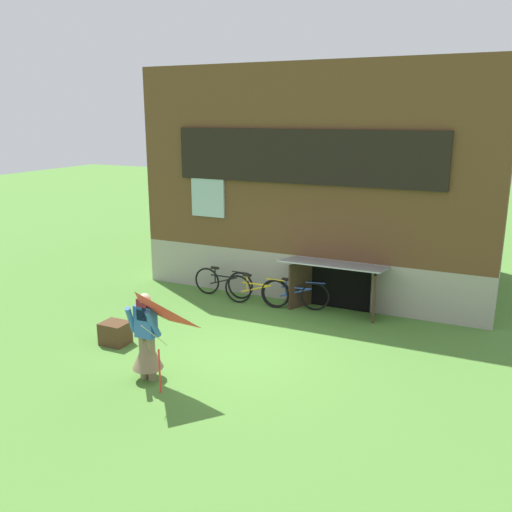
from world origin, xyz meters
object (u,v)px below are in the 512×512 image
person (147,344)px  kite (136,321)px  bicycle_yellow (256,291)px  bicycle_black (223,282)px  wooden_crate (115,333)px  bicycle_blue (296,294)px

person → kite: kite is taller
person → bicycle_yellow: 4.13m
person → kite: size_ratio=0.93×
bicycle_black → wooden_crate: 3.47m
person → bicycle_black: 4.48m
kite → bicycle_black: kite is taller
bicycle_yellow → wooden_crate: (-1.53, -3.18, -0.14)m
kite → bicycle_black: (-1.19, 4.95, -0.94)m
kite → wooden_crate: kite is taller
kite → bicycle_yellow: (-0.19, 4.70, -0.93)m
kite → bicycle_blue: bearing=81.5°
person → bicycle_yellow: (0.07, 4.12, -0.28)m
bicycle_yellow → person: bearing=-93.5°
kite → bicycle_yellow: size_ratio=1.02×
bicycle_yellow → bicycle_black: bearing=163.5°
person → bicycle_blue: 4.41m
person → bicycle_yellow: size_ratio=0.95×
kite → wooden_crate: 2.54m
bicycle_blue → wooden_crate: size_ratio=3.01×
kite → bicycle_black: size_ratio=1.04×
bicycle_black → bicycle_yellow: bearing=-15.2°
kite → bicycle_yellow: kite is taller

